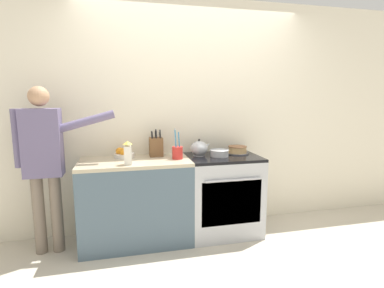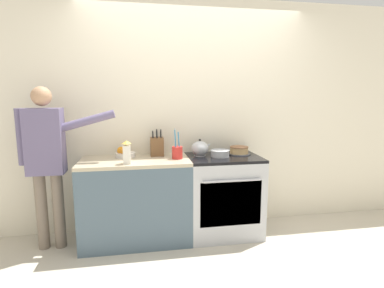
{
  "view_description": "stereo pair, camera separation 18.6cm",
  "coord_description": "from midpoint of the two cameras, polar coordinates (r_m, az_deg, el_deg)",
  "views": [
    {
      "loc": [
        -0.8,
        -2.75,
        1.53
      ],
      "look_at": [
        -0.08,
        0.27,
        1.03
      ],
      "focal_mm": 28.0,
      "sensor_mm": 36.0,
      "label": 1
    },
    {
      "loc": [
        -0.62,
        -2.78,
        1.53
      ],
      "look_at": [
        -0.08,
        0.27,
        1.03
      ],
      "focal_mm": 28.0,
      "sensor_mm": 36.0,
      "label": 2
    }
  ],
  "objects": [
    {
      "name": "wall_back",
      "position": [
        3.47,
        1.77,
        5.34
      ],
      "size": [
        8.0,
        0.04,
        2.6
      ],
      "color": "silver",
      "rests_on": "ground_plane"
    },
    {
      "name": "stove_range",
      "position": [
        3.4,
        7.53,
        -9.64
      ],
      "size": [
        0.78,
        0.63,
        0.88
      ],
      "color": "#B7BABF",
      "rests_on": "ground_plane"
    },
    {
      "name": "person_baker",
      "position": [
        3.2,
        -24.45,
        -1.82
      ],
      "size": [
        0.92,
        0.2,
        1.62
      ],
      "rotation": [
        0.0,
        0.0,
        0.09
      ],
      "color": "#7A6B5B",
      "rests_on": "ground_plane"
    },
    {
      "name": "ground_plane",
      "position": [
        3.24,
        4.03,
        -19.07
      ],
      "size": [
        16.0,
        16.0,
        0.0
      ],
      "primitive_type": "plane",
      "color": "beige"
    },
    {
      "name": "fruit_bowl",
      "position": [
        3.28,
        -11.19,
        -1.72
      ],
      "size": [
        0.21,
        0.21,
        0.11
      ],
      "color": "silver",
      "rests_on": "counter_cabinet"
    },
    {
      "name": "tea_kettle",
      "position": [
        3.28,
        3.16,
        -0.87
      ],
      "size": [
        0.23,
        0.19,
        0.19
      ],
      "color": "#B7BABF",
      "rests_on": "stove_range"
    },
    {
      "name": "milk_carton",
      "position": [
        2.93,
        -10.56,
        -1.67
      ],
      "size": [
        0.07,
        0.07,
        0.23
      ],
      "color": "white",
      "rests_on": "counter_cabinet"
    },
    {
      "name": "mixing_bowl",
      "position": [
        3.25,
        6.99,
        -1.78
      ],
      "size": [
        0.21,
        0.21,
        0.07
      ],
      "color": "#B7BABF",
      "rests_on": "stove_range"
    },
    {
      "name": "layer_cake",
      "position": [
        3.42,
        10.5,
        -1.26
      ],
      "size": [
        0.26,
        0.26,
        0.09
      ],
      "color": "#4C4C51",
      "rests_on": "stove_range"
    },
    {
      "name": "knife_block",
      "position": [
        3.28,
        -5.09,
        -0.44
      ],
      "size": [
        0.14,
        0.14,
        0.29
      ],
      "color": "brown",
      "rests_on": "counter_cabinet"
    },
    {
      "name": "utensil_crock",
      "position": [
        3.12,
        -1.13,
        -1.53
      ],
      "size": [
        0.11,
        0.11,
        0.32
      ],
      "color": "red",
      "rests_on": "counter_cabinet"
    },
    {
      "name": "counter_cabinet",
      "position": [
        3.25,
        -8.97,
        -10.53
      ],
      "size": [
        1.12,
        0.6,
        0.88
      ],
      "color": "#4C6070",
      "rests_on": "ground_plane"
    }
  ]
}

